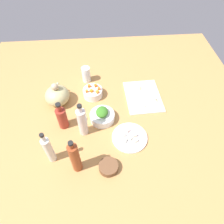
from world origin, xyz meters
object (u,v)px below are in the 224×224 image
(teapot, at_px, (57,95))
(bottle_2, at_px, (62,118))
(plate_tofu, at_px, (130,138))
(drinking_glass_0, at_px, (86,74))
(cutting_board, at_px, (143,96))
(bottle_0, at_px, (82,122))
(bottle_3, at_px, (75,158))
(bowl_small_side, at_px, (108,167))
(bowl_greens, at_px, (102,117))
(bottle_1, at_px, (49,149))
(bowl_carrots, at_px, (93,93))

(teapot, height_order, bottle_2, bottle_2)
(plate_tofu, relative_size, drinking_glass_0, 1.79)
(plate_tofu, bearing_deg, cutting_board, -23.02)
(bottle_0, bearing_deg, bottle_3, 172.17)
(plate_tofu, xyz_separation_m, bowl_small_side, (-0.18, 0.14, 0.01))
(cutting_board, distance_m, bottle_3, 0.67)
(plate_tofu, height_order, bowl_small_side, bowl_small_side)
(cutting_board, bearing_deg, bowl_greens, 120.50)
(drinking_glass_0, bearing_deg, bottle_0, 177.93)
(bottle_0, relative_size, bottle_3, 0.95)
(bowl_greens, bearing_deg, bottle_1, 131.20)
(bottle_2, bearing_deg, bowl_small_side, -139.97)
(cutting_board, xyz_separation_m, teapot, (0.00, 0.58, 0.06))
(bowl_small_side, relative_size, bottle_3, 0.40)
(plate_tofu, distance_m, teapot, 0.55)
(bowl_carrots, distance_m, bowl_small_side, 0.55)
(teapot, distance_m, bottle_3, 0.51)
(bowl_small_side, relative_size, bottle_1, 0.43)
(bottle_0, distance_m, bottle_3, 0.23)
(bowl_small_side, distance_m, bottle_1, 0.32)
(bowl_greens, relative_size, bottle_1, 0.63)
(bowl_carrots, bearing_deg, bowl_small_side, -172.58)
(bottle_1, relative_size, drinking_glass_0, 2.08)
(bottle_3, bearing_deg, bottle_1, 65.29)
(plate_tofu, height_order, bowl_carrots, bowl_carrots)
(cutting_board, distance_m, bowl_carrots, 0.35)
(bottle_3, height_order, drinking_glass_0, bottle_3)
(plate_tofu, distance_m, bottle_3, 0.36)
(bowl_small_side, xyz_separation_m, teapot, (0.51, 0.31, 0.05))
(bowl_small_side, height_order, bottle_3, bottle_3)
(plate_tofu, xyz_separation_m, bowl_greens, (0.15, 0.15, 0.02))
(cutting_board, height_order, bottle_0, bottle_0)
(teapot, bearing_deg, bottle_0, -146.45)
(bottle_0, distance_m, bottle_1, 0.24)
(bottle_0, distance_m, drinking_glass_0, 0.47)
(bowl_small_side, distance_m, teapot, 0.59)
(plate_tofu, relative_size, bowl_greens, 1.36)
(bowl_carrots, xyz_separation_m, teapot, (-0.04, 0.23, 0.04))
(bowl_greens, bearing_deg, cutting_board, -59.50)
(bottle_0, distance_m, bottle_2, 0.14)
(bowl_small_side, bearing_deg, bottle_3, 83.52)
(teapot, distance_m, drinking_glass_0, 0.28)
(cutting_board, relative_size, drinking_glass_0, 2.64)
(bowl_carrots, xyz_separation_m, bottle_1, (-0.47, 0.23, 0.07))
(teapot, xyz_separation_m, bottle_0, (-0.26, -0.17, 0.04))
(bottle_0, bearing_deg, bowl_greens, -52.74)
(bottle_3, bearing_deg, bowl_carrots, -9.82)
(bowl_small_side, xyz_separation_m, bottle_3, (0.02, 0.16, 0.10))
(bottle_2, distance_m, bottle_3, 0.30)
(teapot, bearing_deg, bowl_carrots, -79.84)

